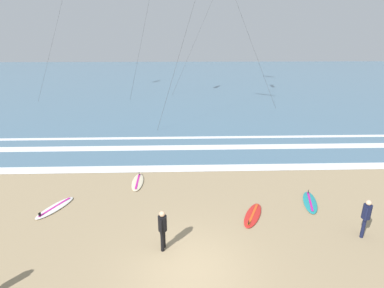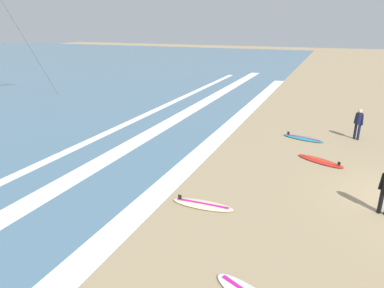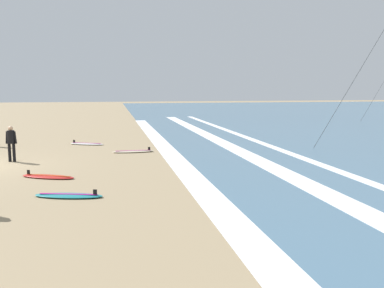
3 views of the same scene
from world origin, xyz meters
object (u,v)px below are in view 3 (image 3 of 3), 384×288
at_px(surfboard_left_pile, 87,144).
at_px(surfboard_foreground_flat, 69,196).
at_px(surfboard_right_spare, 133,151).
at_px(surfboard_near_water, 48,177).
at_px(surfer_background_far, 11,140).

height_order(surfboard_left_pile, surfboard_foreground_flat, same).
xyz_separation_m(surfboard_left_pile, surfboard_right_spare, (3.43, 2.49, 0.00)).
distance_m(surfboard_foreground_flat, surfboard_near_water, 3.13).
xyz_separation_m(surfboard_left_pile, surfboard_near_water, (8.94, -0.90, 0.00)).
height_order(surfer_background_far, surfboard_right_spare, surfer_background_far).
xyz_separation_m(surfboard_left_pile, surfboard_foreground_flat, (11.91, 0.10, 0.00)).
height_order(surfer_background_far, surfboard_foreground_flat, surfer_background_far).
bearing_deg(surfboard_right_spare, surfboard_near_water, -31.60).
distance_m(surfer_background_far, surfboard_right_spare, 5.78).
xyz_separation_m(surfboard_foreground_flat, surfboard_near_water, (-2.96, -1.01, 0.00)).
bearing_deg(surfboard_foreground_flat, surfer_background_far, -155.66).
xyz_separation_m(surfer_background_far, surfboard_left_pile, (-5.14, 2.96, -0.91)).
bearing_deg(surfboard_foreground_flat, surfboard_right_spare, 164.30).
relative_size(surfboard_left_pile, surfboard_near_water, 1.00).
bearing_deg(surfboard_near_water, surfboard_left_pile, 174.22).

